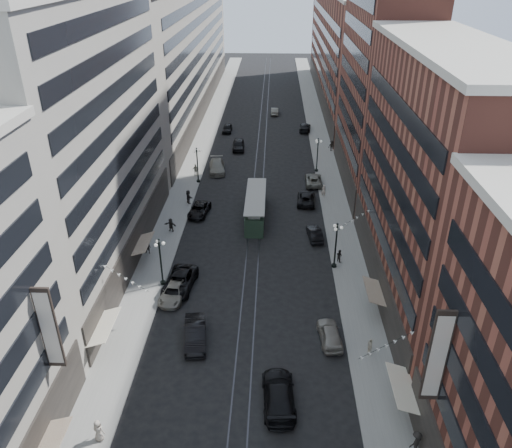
# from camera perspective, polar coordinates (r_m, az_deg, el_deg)

# --- Properties ---
(ground) EXTENTS (220.00, 220.00, 0.00)m
(ground) POSITION_cam_1_polar(r_m,az_deg,el_deg) (81.08, 0.38, 6.07)
(ground) COLOR black
(ground) RESTS_ON ground
(sidewalk_west) EXTENTS (4.00, 180.00, 0.15)m
(sidewalk_west) POSITION_cam_1_polar(r_m,az_deg,el_deg) (91.32, -6.41, 8.55)
(sidewalk_west) COLOR gray
(sidewalk_west) RESTS_ON ground
(sidewalk_east) EXTENTS (4.00, 180.00, 0.15)m
(sidewalk_east) POSITION_cam_1_polar(r_m,az_deg,el_deg) (90.78, 7.61, 8.36)
(sidewalk_east) COLOR gray
(sidewalk_east) RESTS_ON ground
(rail_west) EXTENTS (0.12, 180.00, 0.02)m
(rail_west) POSITION_cam_1_polar(r_m,az_deg,el_deg) (90.43, 0.13, 8.49)
(rail_west) COLOR #2D2D33
(rail_west) RESTS_ON ground
(rail_east) EXTENTS (0.12, 180.00, 0.02)m
(rail_east) POSITION_cam_1_polar(r_m,az_deg,el_deg) (90.39, 1.03, 8.47)
(rail_east) COLOR #2D2D33
(rail_east) RESTS_ON ground
(building_west_mid) EXTENTS (8.00, 36.00, 28.00)m
(building_west_mid) POSITION_cam_1_polar(r_m,az_deg,el_deg) (54.34, -18.95, 8.84)
(building_west_mid) COLOR gray
(building_west_mid) RESTS_ON ground
(building_west_far) EXTENTS (8.00, 90.00, 26.00)m
(building_west_far) POSITION_cam_1_polar(r_m,az_deg,el_deg) (114.02, -8.07, 19.15)
(building_west_far) COLOR gray
(building_west_far) RESTS_ON ground
(building_east_mid) EXTENTS (8.00, 30.00, 24.00)m
(building_east_mid) POSITION_cam_1_polar(r_m,az_deg,el_deg) (49.18, 19.48, 4.22)
(building_east_mid) COLOR brown
(building_east_mid) RESTS_ON ground
(building_east_tower) EXTENTS (8.00, 26.00, 42.00)m
(building_east_tower) POSITION_cam_1_polar(r_m,az_deg,el_deg) (73.16, 14.63, 19.85)
(building_east_tower) COLOR brown
(building_east_tower) RESTS_ON ground
(building_east_far) EXTENTS (8.00, 72.00, 24.00)m
(building_east_far) POSITION_cam_1_polar(r_m,az_deg,el_deg) (122.33, 9.55, 19.19)
(building_east_far) COLOR brown
(building_east_far) RESTS_ON ground
(lamppost_sw_far) EXTENTS (1.03, 1.14, 5.52)m
(lamppost_sw_far) POSITION_cam_1_polar(r_m,az_deg,el_deg) (52.39, -10.84, -4.11)
(lamppost_sw_far) COLOR black
(lamppost_sw_far) RESTS_ON sidewalk_west
(lamppost_sw_mid) EXTENTS (1.03, 1.14, 5.52)m
(lamppost_sw_mid) POSITION_cam_1_polar(r_m,az_deg,el_deg) (76.12, -6.72, 6.85)
(lamppost_sw_mid) COLOR black
(lamppost_sw_mid) RESTS_ON sidewalk_west
(lamppost_se_far) EXTENTS (1.03, 1.14, 5.52)m
(lamppost_se_far) POSITION_cam_1_polar(r_m,az_deg,el_deg) (54.98, 9.12, -2.27)
(lamppost_se_far) COLOR black
(lamppost_se_far) RESTS_ON sidewalk_east
(lamppost_se_mid) EXTENTS (1.03, 1.14, 5.52)m
(lamppost_se_mid) POSITION_cam_1_polar(r_m,az_deg,el_deg) (80.23, 7.04, 7.98)
(lamppost_se_mid) COLOR black
(lamppost_se_mid) RESTS_ON sidewalk_east
(streetcar) EXTENTS (2.55, 11.52, 3.19)m
(streetcar) POSITION_cam_1_polar(r_m,az_deg,el_deg) (65.78, -0.05, 1.91)
(streetcar) COLOR #223626
(streetcar) RESTS_ON ground
(car_2) EXTENTS (3.47, 6.33, 1.68)m
(car_2) POSITION_cam_1_polar(r_m,az_deg,el_deg) (52.83, -8.73, -6.54)
(car_2) COLOR black
(car_2) RESTS_ON ground
(car_4) EXTENTS (2.24, 4.71, 1.55)m
(car_4) POSITION_cam_1_polar(r_m,az_deg,el_deg) (46.39, 8.44, -12.32)
(car_4) COLOR gray
(car_4) RESTS_ON ground
(car_5) EXTENTS (2.55, 5.48, 1.74)m
(car_5) POSITION_cam_1_polar(r_m,az_deg,el_deg) (46.10, -6.95, -12.35)
(car_5) COLOR black
(car_5) RESTS_ON ground
(car_6) EXTENTS (2.83, 6.21, 1.76)m
(car_6) POSITION_cam_1_polar(r_m,az_deg,el_deg) (40.77, 2.61, -18.87)
(car_6) COLOR black
(car_6) RESTS_ON ground
(pedestrian_1) EXTENTS (0.98, 0.71, 1.80)m
(pedestrian_1) POSITION_cam_1_polar(r_m,az_deg,el_deg) (39.94, -17.57, -21.57)
(pedestrian_1) COLOR #A59988
(pedestrian_1) RESTS_ON sidewalk_west
(pedestrian_2) EXTENTS (0.83, 0.53, 1.60)m
(pedestrian_2) POSITION_cam_1_polar(r_m,az_deg,el_deg) (59.14, -12.28, -2.65)
(pedestrian_2) COLOR black
(pedestrian_2) RESTS_ON sidewalk_west
(pedestrian_3) EXTENTS (1.18, 1.01, 1.72)m
(pedestrian_3) POSITION_cam_1_polar(r_m,az_deg,el_deg) (39.43, 17.83, -22.57)
(pedestrian_3) COLOR black
(pedestrian_3) RESTS_ON sidewalk_east
(pedestrian_4) EXTENTS (0.59, 0.99, 1.58)m
(pedestrian_4) POSITION_cam_1_polar(r_m,az_deg,el_deg) (45.50, 12.90, -13.52)
(pedestrian_4) COLOR beige
(pedestrian_4) RESTS_ON sidewalk_east
(car_7) EXTENTS (2.93, 5.26, 1.39)m
(car_7) POSITION_cam_1_polar(r_m,az_deg,el_deg) (67.28, -6.50, 1.61)
(car_7) COLOR black
(car_7) RESTS_ON ground
(car_8) EXTENTS (3.15, 6.26, 1.74)m
(car_8) POSITION_cam_1_polar(r_m,az_deg,el_deg) (80.84, -4.48, 6.57)
(car_8) COLOR slate
(car_8) RESTS_ON ground
(car_9) EXTENTS (1.84, 4.38, 1.48)m
(car_9) POSITION_cam_1_polar(r_m,az_deg,el_deg) (100.06, -3.31, 10.86)
(car_9) COLOR black
(car_9) RESTS_ON ground
(car_10) EXTENTS (1.97, 4.42, 1.41)m
(car_10) POSITION_cam_1_polar(r_m,az_deg,el_deg) (61.56, 6.72, -1.09)
(car_10) COLOR black
(car_10) RESTS_ON ground
(car_11) EXTENTS (2.51, 5.37, 1.49)m
(car_11) POSITION_cam_1_polar(r_m,az_deg,el_deg) (76.49, 6.60, 5.06)
(car_11) COLOR slate
(car_11) RESTS_ON ground
(car_12) EXTENTS (2.59, 5.32, 1.49)m
(car_12) POSITION_cam_1_polar(r_m,az_deg,el_deg) (101.03, 5.62, 10.95)
(car_12) COLOR black
(car_12) RESTS_ON ground
(car_13) EXTENTS (2.27, 5.21, 1.75)m
(car_13) POSITION_cam_1_polar(r_m,az_deg,el_deg) (90.26, -2.02, 9.01)
(car_13) COLOR black
(car_13) RESTS_ON ground
(car_14) EXTENTS (1.59, 4.43, 1.46)m
(car_14) POSITION_cam_1_polar(r_m,az_deg,el_deg) (111.80, 2.15, 12.77)
(car_14) COLOR slate
(car_14) RESTS_ON ground
(pedestrian_5) EXTENTS (1.70, 0.95, 1.76)m
(pedestrian_5) POSITION_cam_1_polar(r_m,az_deg,el_deg) (63.31, -9.72, -0.10)
(pedestrian_5) COLOR black
(pedestrian_5) RESTS_ON sidewalk_west
(pedestrian_6) EXTENTS (1.24, 0.82, 1.94)m
(pedestrian_6) POSITION_cam_1_polar(r_m,az_deg,el_deg) (79.14, -6.89, 6.16)
(pedestrian_6) COLOR #A8A28B
(pedestrian_6) RESTS_ON sidewalk_west
(pedestrian_7) EXTENTS (0.76, 0.82, 1.49)m
(pedestrian_7) POSITION_cam_1_polar(r_m,az_deg,el_deg) (57.19, 9.50, -3.58)
(pedestrian_7) COLOR black
(pedestrian_7) RESTS_ON sidewalk_east
(pedestrian_8) EXTENTS (0.78, 0.62, 1.87)m
(pedestrian_8) POSITION_cam_1_polar(r_m,az_deg,el_deg) (72.10, 7.73, 3.78)
(pedestrian_8) COLOR beige
(pedestrian_8) RESTS_ON sidewalk_east
(pedestrian_9) EXTENTS (1.32, 0.88, 1.89)m
(pedestrian_9) POSITION_cam_1_polar(r_m,az_deg,el_deg) (90.18, 8.64, 8.84)
(pedestrian_9) COLOR black
(pedestrian_9) RESTS_ON sidewalk_east
(car_extra_0) EXTENTS (2.74, 5.16, 1.38)m
(car_extra_0) POSITION_cam_1_polar(r_m,az_deg,el_deg) (51.68, -9.40, -7.69)
(car_extra_0) COLOR slate
(car_extra_0) RESTS_ON ground
(car_extra_1) EXTENTS (2.80, 5.45, 1.47)m
(car_extra_1) POSITION_cam_1_polar(r_m,az_deg,el_deg) (70.45, 5.76, 2.98)
(car_extra_1) COLOR black
(car_extra_1) RESTS_ON ground
(pedestrian_extra_0) EXTENTS (1.40, 1.79, 1.93)m
(pedestrian_extra_0) POSITION_cam_1_polar(r_m,az_deg,el_deg) (70.22, -7.74, 3.11)
(pedestrian_extra_0) COLOR black
(pedestrian_extra_0) RESTS_ON sidewalk_west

